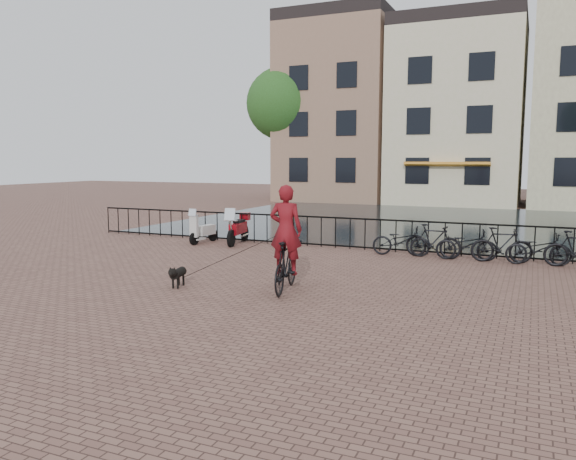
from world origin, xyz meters
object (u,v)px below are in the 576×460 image
at_px(scooter, 204,225).
at_px(dog, 178,276).
at_px(motorcycle, 238,225).
at_px(cyclist, 286,244).

bearing_deg(scooter, dog, -58.14).
relative_size(dog, motorcycle, 0.42).
distance_m(cyclist, motorcycle, 7.20).
distance_m(dog, scooter, 6.81).
height_order(dog, scooter, scooter).
height_order(cyclist, motorcycle, cyclist).
xyz_separation_m(cyclist, dog, (-2.42, -0.62, -0.79)).
height_order(cyclist, scooter, cyclist).
bearing_deg(dog, cyclist, 1.67).
bearing_deg(motorcycle, scooter, -175.40).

